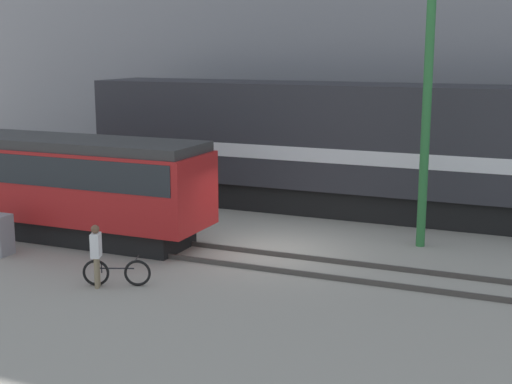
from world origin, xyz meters
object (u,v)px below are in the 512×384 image
at_px(streetcar, 49,180).
at_px(person, 96,250).
at_px(freight_locomotive, 375,147).
at_px(bicycle, 117,273).
at_px(utility_pole_left, 426,120).

bearing_deg(streetcar, person, -39.87).
bearing_deg(person, freight_locomotive, 67.30).
bearing_deg(freight_locomotive, bicycle, -111.49).
distance_m(streetcar, bicycle, 5.97).
distance_m(person, utility_pole_left, 10.26).
relative_size(freight_locomotive, utility_pole_left, 2.77).
bearing_deg(bicycle, utility_pole_left, 46.71).
xyz_separation_m(freight_locomotive, person, (-4.44, -10.61, -1.48)).
bearing_deg(freight_locomotive, person, -112.70).
bearing_deg(freight_locomotive, utility_pole_left, -55.91).
xyz_separation_m(streetcar, bicycle, (4.72, -3.32, -1.49)).
bearing_deg(streetcar, freight_locomotive, 38.48).
bearing_deg(person, streetcar, 140.13).
xyz_separation_m(freight_locomotive, bicycle, (-4.06, -10.31, -2.12)).
bearing_deg(bicycle, freight_locomotive, 68.51).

